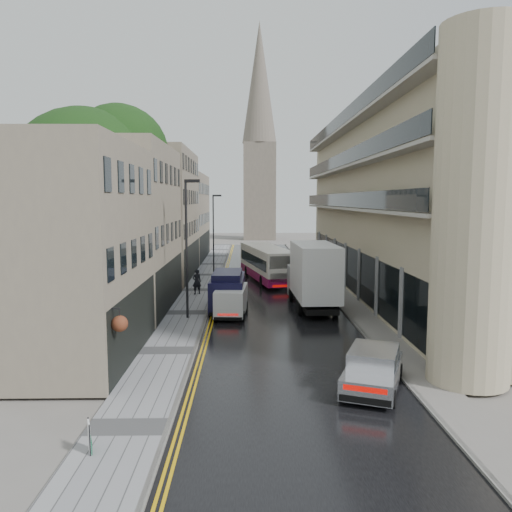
{
  "coord_description": "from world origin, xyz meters",
  "views": [
    {
      "loc": [
        -1.98,
        -12.99,
        7.48
      ],
      "look_at": [
        -1.38,
        18.0,
        3.97
      ],
      "focal_mm": 35.0,
      "sensor_mm": 36.0,
      "label": 1
    }
  ],
  "objects_px": {
    "silver_hatchback": "(343,379)",
    "navy_van": "(210,295)",
    "cream_bus": "(262,269)",
    "pedestrian": "(197,282)",
    "tree_near": "(86,208)",
    "estate_sign": "(89,437)",
    "lamp_post_far": "(213,235)",
    "white_lorry": "(299,280)",
    "lamp_post_near": "(187,250)",
    "tree_far": "(135,213)",
    "white_van": "(215,306)"
  },
  "relations": [
    {
      "from": "tree_near",
      "to": "estate_sign",
      "type": "distance_m",
      "value": 20.9
    },
    {
      "from": "tree_near",
      "to": "pedestrian",
      "type": "relative_size",
      "value": 7.1
    },
    {
      "from": "cream_bus",
      "to": "white_lorry",
      "type": "bearing_deg",
      "value": -90.67
    },
    {
      "from": "lamp_post_far",
      "to": "cream_bus",
      "type": "bearing_deg",
      "value": -54.55
    },
    {
      "from": "tree_far",
      "to": "white_van",
      "type": "bearing_deg",
      "value": -62.15
    },
    {
      "from": "cream_bus",
      "to": "silver_hatchback",
      "type": "xyz_separation_m",
      "value": [
        2.26,
        -24.56,
        -0.73
      ]
    },
    {
      "from": "cream_bus",
      "to": "lamp_post_far",
      "type": "distance_m",
      "value": 8.92
    },
    {
      "from": "silver_hatchback",
      "to": "pedestrian",
      "type": "distance_m",
      "value": 22.06
    },
    {
      "from": "silver_hatchback",
      "to": "lamp_post_far",
      "type": "distance_m",
      "value": 32.68
    },
    {
      "from": "tree_far",
      "to": "lamp_post_far",
      "type": "bearing_deg",
      "value": 27.72
    },
    {
      "from": "lamp_post_near",
      "to": "lamp_post_far",
      "type": "relative_size",
      "value": 1.09
    },
    {
      "from": "cream_bus",
      "to": "white_van",
      "type": "distance_m",
      "value": 12.57
    },
    {
      "from": "tree_far",
      "to": "lamp_post_far",
      "type": "xyz_separation_m",
      "value": [
        6.94,
        3.64,
        -2.2
      ]
    },
    {
      "from": "cream_bus",
      "to": "lamp_post_far",
      "type": "xyz_separation_m",
      "value": [
        -4.62,
        7.22,
        2.44
      ]
    },
    {
      "from": "navy_van",
      "to": "estate_sign",
      "type": "relative_size",
      "value": 6.04
    },
    {
      "from": "silver_hatchback",
      "to": "lamp_post_near",
      "type": "distance_m",
      "value": 15.21
    },
    {
      "from": "tree_near",
      "to": "white_lorry",
      "type": "bearing_deg",
      "value": -5.12
    },
    {
      "from": "tree_near",
      "to": "estate_sign",
      "type": "height_order",
      "value": "tree_near"
    },
    {
      "from": "silver_hatchback",
      "to": "navy_van",
      "type": "xyz_separation_m",
      "value": [
        -5.92,
        13.71,
        0.55
      ]
    },
    {
      "from": "tree_near",
      "to": "lamp_post_far",
      "type": "distance_m",
      "value": 18.38
    },
    {
      "from": "white_lorry",
      "to": "estate_sign",
      "type": "height_order",
      "value": "white_lorry"
    },
    {
      "from": "white_lorry",
      "to": "silver_hatchback",
      "type": "relative_size",
      "value": 1.95
    },
    {
      "from": "tree_near",
      "to": "tree_far",
      "type": "bearing_deg",
      "value": 88.68
    },
    {
      "from": "cream_bus",
      "to": "lamp_post_near",
      "type": "height_order",
      "value": "lamp_post_near"
    },
    {
      "from": "tree_near",
      "to": "white_lorry",
      "type": "height_order",
      "value": "tree_near"
    },
    {
      "from": "tree_far",
      "to": "navy_van",
      "type": "relative_size",
      "value": 2.3
    },
    {
      "from": "white_lorry",
      "to": "lamp_post_far",
      "type": "distance_m",
      "value": 19.19
    },
    {
      "from": "white_van",
      "to": "lamp_post_near",
      "type": "relative_size",
      "value": 0.5
    },
    {
      "from": "cream_bus",
      "to": "navy_van",
      "type": "distance_m",
      "value": 11.45
    },
    {
      "from": "pedestrian",
      "to": "navy_van",
      "type": "bearing_deg",
      "value": 77.84
    },
    {
      "from": "estate_sign",
      "to": "white_lorry",
      "type": "bearing_deg",
      "value": 44.55
    },
    {
      "from": "white_van",
      "to": "estate_sign",
      "type": "distance_m",
      "value": 16.52
    },
    {
      "from": "lamp_post_near",
      "to": "pedestrian",
      "type": "bearing_deg",
      "value": 107.0
    },
    {
      "from": "tree_far",
      "to": "white_lorry",
      "type": "distance_m",
      "value": 20.12
    },
    {
      "from": "silver_hatchback",
      "to": "lamp_post_near",
      "type": "relative_size",
      "value": 0.52
    },
    {
      "from": "silver_hatchback",
      "to": "white_van",
      "type": "relative_size",
      "value": 1.05
    },
    {
      "from": "white_lorry",
      "to": "lamp_post_near",
      "type": "bearing_deg",
      "value": -173.66
    },
    {
      "from": "pedestrian",
      "to": "estate_sign",
      "type": "relative_size",
      "value": 2.18
    },
    {
      "from": "white_van",
      "to": "lamp_post_far",
      "type": "relative_size",
      "value": 0.54
    },
    {
      "from": "pedestrian",
      "to": "lamp_post_near",
      "type": "height_order",
      "value": "lamp_post_near"
    },
    {
      "from": "tree_near",
      "to": "silver_hatchback",
      "type": "distance_m",
      "value": 21.58
    },
    {
      "from": "white_van",
      "to": "estate_sign",
      "type": "height_order",
      "value": "white_van"
    },
    {
      "from": "navy_van",
      "to": "lamp_post_near",
      "type": "xyz_separation_m",
      "value": [
        -1.38,
        -0.85,
        2.99
      ]
    },
    {
      "from": "cream_bus",
      "to": "estate_sign",
      "type": "xyz_separation_m",
      "value": [
        -5.95,
        -28.43,
        -1.02
      ]
    },
    {
      "from": "lamp_post_far",
      "to": "lamp_post_near",
      "type": "bearing_deg",
      "value": -88.42
    },
    {
      "from": "silver_hatchback",
      "to": "estate_sign",
      "type": "xyz_separation_m",
      "value": [
        -8.21,
        -3.86,
        -0.28
      ]
    },
    {
      "from": "white_van",
      "to": "lamp_post_far",
      "type": "distance_m",
      "value": 19.64
    },
    {
      "from": "tree_far",
      "to": "pedestrian",
      "type": "height_order",
      "value": "tree_far"
    },
    {
      "from": "navy_van",
      "to": "pedestrian",
      "type": "distance_m",
      "value": 7.21
    },
    {
      "from": "pedestrian",
      "to": "silver_hatchback",
      "type": "bearing_deg",
      "value": 85.1
    }
  ]
}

